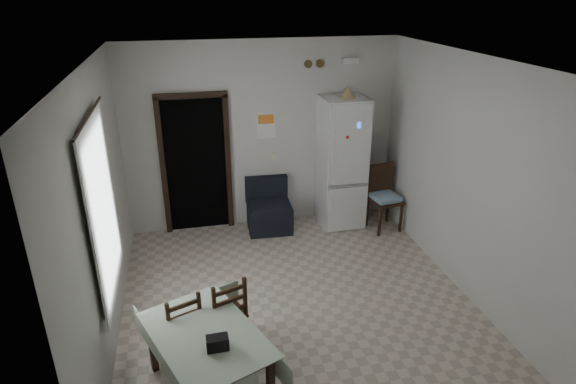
# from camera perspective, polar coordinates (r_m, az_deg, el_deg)

# --- Properties ---
(ground) EXTENTS (4.50, 4.50, 0.00)m
(ground) POSITION_cam_1_polar(r_m,az_deg,el_deg) (6.13, 1.06, -12.64)
(ground) COLOR #B9AA97
(ground) RESTS_ON ground
(ceiling) EXTENTS (4.20, 4.50, 0.02)m
(ceiling) POSITION_cam_1_polar(r_m,az_deg,el_deg) (5.00, 1.31, 15.31)
(ceiling) COLOR white
(ceiling) RESTS_ON ground
(wall_back) EXTENTS (4.20, 0.02, 2.90)m
(wall_back) POSITION_cam_1_polar(r_m,az_deg,el_deg) (7.47, -2.99, 6.62)
(wall_back) COLOR beige
(wall_back) RESTS_ON ground
(wall_front) EXTENTS (4.20, 0.02, 2.90)m
(wall_front) POSITION_cam_1_polar(r_m,az_deg,el_deg) (3.55, 10.17, -14.37)
(wall_front) COLOR beige
(wall_front) RESTS_ON ground
(wall_left) EXTENTS (0.02, 4.50, 2.90)m
(wall_left) POSITION_cam_1_polar(r_m,az_deg,el_deg) (5.34, -21.28, -2.08)
(wall_left) COLOR beige
(wall_left) RESTS_ON ground
(wall_right) EXTENTS (0.02, 4.50, 2.90)m
(wall_right) POSITION_cam_1_polar(r_m,az_deg,el_deg) (6.22, 20.33, 1.61)
(wall_right) COLOR beige
(wall_right) RESTS_ON ground
(doorway) EXTENTS (1.06, 0.52, 2.22)m
(doorway) POSITION_cam_1_polar(r_m,az_deg,el_deg) (7.69, -10.93, 3.65)
(doorway) COLOR black
(doorway) RESTS_ON ground
(window_recess) EXTENTS (0.10, 1.20, 1.60)m
(window_recess) POSITION_cam_1_polar(r_m,az_deg,el_deg) (5.13, -22.26, -2.06)
(window_recess) COLOR silver
(window_recess) RESTS_ON ground
(curtain) EXTENTS (0.02, 1.45, 1.85)m
(curtain) POSITION_cam_1_polar(r_m,az_deg,el_deg) (5.11, -21.05, -1.96)
(curtain) COLOR silver
(curtain) RESTS_ON ground
(curtain_rod) EXTENTS (0.02, 1.60, 0.02)m
(curtain_rod) POSITION_cam_1_polar(r_m,az_deg,el_deg) (4.81, -22.56, 8.35)
(curtain_rod) COLOR black
(curtain_rod) RESTS_ON ground
(calendar) EXTENTS (0.28, 0.02, 0.40)m
(calendar) POSITION_cam_1_polar(r_m,az_deg,el_deg) (7.42, -2.61, 7.87)
(calendar) COLOR white
(calendar) RESTS_ON ground
(calendar_image) EXTENTS (0.24, 0.01, 0.14)m
(calendar_image) POSITION_cam_1_polar(r_m,az_deg,el_deg) (7.39, -2.62, 8.61)
(calendar_image) COLOR orange
(calendar_image) RESTS_ON ground
(light_switch) EXTENTS (0.08, 0.02, 0.12)m
(light_switch) POSITION_cam_1_polar(r_m,az_deg,el_deg) (7.60, -1.80, 4.14)
(light_switch) COLOR beige
(light_switch) RESTS_ON ground
(vent_left) EXTENTS (0.12, 0.03, 0.12)m
(vent_left) POSITION_cam_1_polar(r_m,az_deg,el_deg) (7.37, 2.41, 14.92)
(vent_left) COLOR brown
(vent_left) RESTS_ON ground
(vent_right) EXTENTS (0.12, 0.03, 0.12)m
(vent_right) POSITION_cam_1_polar(r_m,az_deg,el_deg) (7.42, 3.80, 14.95)
(vent_right) COLOR brown
(vent_right) RESTS_ON ground
(emergency_light) EXTENTS (0.25, 0.07, 0.09)m
(emergency_light) POSITION_cam_1_polar(r_m,az_deg,el_deg) (7.54, 7.41, 15.18)
(emergency_light) COLOR white
(emergency_light) RESTS_ON ground
(fridge) EXTENTS (0.68, 0.68, 2.06)m
(fridge) POSITION_cam_1_polar(r_m,az_deg,el_deg) (7.59, 6.36, 3.46)
(fridge) COLOR silver
(fridge) RESTS_ON ground
(tan_cone) EXTENTS (0.24, 0.24, 0.19)m
(tan_cone) POSITION_cam_1_polar(r_m,az_deg,el_deg) (7.26, 7.09, 11.73)
(tan_cone) COLOR tan
(tan_cone) RESTS_ON fridge
(navy_seat) EXTENTS (0.70, 0.68, 0.81)m
(navy_seat) POSITION_cam_1_polar(r_m,az_deg,el_deg) (7.56, -2.23, -1.66)
(navy_seat) COLOR black
(navy_seat) RESTS_ON ground
(corner_chair) EXTENTS (0.51, 0.51, 1.04)m
(corner_chair) POSITION_cam_1_polar(r_m,az_deg,el_deg) (7.67, 11.44, -0.81)
(corner_chair) COLOR black
(corner_chair) RESTS_ON ground
(dining_table) EXTENTS (1.29, 1.53, 0.68)m
(dining_table) POSITION_cam_1_polar(r_m,az_deg,el_deg) (4.85, -9.46, -19.33)
(dining_table) COLOR #ABC1A5
(dining_table) RESTS_ON ground
(black_bag) EXTENTS (0.20, 0.12, 0.13)m
(black_bag) POSITION_cam_1_polar(r_m,az_deg,el_deg) (4.42, -8.36, -17.27)
(black_bag) COLOR black
(black_bag) RESTS_ON dining_table
(dining_chair_far_left) EXTENTS (0.48, 0.48, 0.86)m
(dining_chair_far_left) POSITION_cam_1_polar(r_m,az_deg,el_deg) (5.16, -12.66, -15.19)
(dining_chair_far_left) COLOR black
(dining_chair_far_left) RESTS_ON ground
(dining_chair_far_right) EXTENTS (0.49, 0.49, 0.91)m
(dining_chair_far_right) POSITION_cam_1_polar(r_m,az_deg,el_deg) (5.23, -7.56, -13.86)
(dining_chair_far_right) COLOR black
(dining_chair_far_right) RESTS_ON ground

